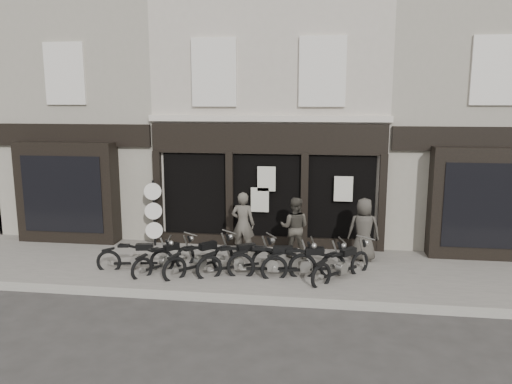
# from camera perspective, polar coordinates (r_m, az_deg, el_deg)

# --- Properties ---
(ground_plane) EXTENTS (90.00, 90.00, 0.00)m
(ground_plane) POSITION_cam_1_polar(r_m,az_deg,el_deg) (12.93, -0.33, -10.33)
(ground_plane) COLOR #2D2B28
(ground_plane) RESTS_ON ground
(pavement) EXTENTS (30.00, 4.20, 0.12)m
(pavement) POSITION_cam_1_polar(r_m,az_deg,el_deg) (13.75, 0.22, -8.78)
(pavement) COLOR #615D56
(pavement) RESTS_ON ground_plane
(kerb) EXTENTS (30.00, 0.25, 0.13)m
(kerb) POSITION_cam_1_polar(r_m,az_deg,el_deg) (11.76, -1.23, -12.18)
(kerb) COLOR gray
(kerb) RESTS_ON ground_plane
(central_building) EXTENTS (7.30, 6.22, 8.34)m
(central_building) POSITION_cam_1_polar(r_m,az_deg,el_deg) (18.00, 2.43, 8.83)
(central_building) COLOR #B7AD9D
(central_building) RESTS_ON ground
(neighbour_left) EXTENTS (5.60, 6.73, 8.34)m
(neighbour_left) POSITION_cam_1_polar(r_m,az_deg,el_deg) (19.62, -16.60, 8.42)
(neighbour_left) COLOR gray
(neighbour_left) RESTS_ON ground
(neighbour_right) EXTENTS (5.60, 6.73, 8.34)m
(neighbour_right) POSITION_cam_1_polar(r_m,az_deg,el_deg) (18.45, 22.65, 7.96)
(neighbour_right) COLOR gray
(neighbour_right) RESTS_ON ground
(motorcycle_0) EXTENTS (2.07, 0.66, 1.00)m
(motorcycle_0) POSITION_cam_1_polar(r_m,az_deg,el_deg) (13.83, -13.50, -7.49)
(motorcycle_0) COLOR black
(motorcycle_0) RESTS_ON ground
(motorcycle_1) EXTENTS (1.40, 1.76, 0.97)m
(motorcycle_1) POSITION_cam_1_polar(r_m,az_deg,el_deg) (13.59, -10.36, -7.73)
(motorcycle_1) COLOR black
(motorcycle_1) RESTS_ON ground
(motorcycle_2) EXTENTS (1.67, 1.84, 1.07)m
(motorcycle_2) POSITION_cam_1_polar(r_m,az_deg,el_deg) (13.31, -6.36, -7.83)
(motorcycle_2) COLOR black
(motorcycle_2) RESTS_ON ground
(motorcycle_3) EXTENTS (2.00, 1.40, 1.07)m
(motorcycle_3) POSITION_cam_1_polar(r_m,az_deg,el_deg) (13.16, -2.10, -8.00)
(motorcycle_3) COLOR black
(motorcycle_3) RESTS_ON ground
(motorcycle_4) EXTENTS (2.32, 0.63, 1.11)m
(motorcycle_4) POSITION_cam_1_polar(r_m,az_deg,el_deg) (12.94, 1.93, -8.24)
(motorcycle_4) COLOR black
(motorcycle_4) RESTS_ON ground
(motorcycle_5) EXTENTS (2.19, 0.91, 1.07)m
(motorcycle_5) POSITION_cam_1_polar(r_m,az_deg,el_deg) (12.97, 5.60, -8.32)
(motorcycle_5) COLOR black
(motorcycle_5) RESTS_ON ground
(motorcycle_6) EXTENTS (1.64, 1.78, 1.04)m
(motorcycle_6) POSITION_cam_1_polar(r_m,az_deg,el_deg) (12.99, 9.78, -8.46)
(motorcycle_6) COLOR black
(motorcycle_6) RESTS_ON ground
(man_left) EXTENTS (0.72, 0.51, 1.88)m
(man_left) POSITION_cam_1_polar(r_m,az_deg,el_deg) (14.44, -1.50, -3.69)
(man_left) COLOR #4F4940
(man_left) RESTS_ON pavement
(man_centre) EXTENTS (0.92, 0.75, 1.75)m
(man_centre) POSITION_cam_1_polar(r_m,az_deg,el_deg) (14.36, 4.43, -4.06)
(man_centre) COLOR #3C3830
(man_centre) RESTS_ON pavement
(man_right) EXTENTS (0.88, 0.57, 1.80)m
(man_right) POSITION_cam_1_polar(r_m,az_deg,el_deg) (14.33, 12.21, -4.22)
(man_right) COLOR #393630
(man_right) RESTS_ON pavement
(advert_sign_post) EXTENTS (0.51, 0.34, 2.18)m
(advert_sign_post) POSITION_cam_1_polar(r_m,az_deg,el_deg) (15.72, -11.59, -2.74)
(advert_sign_post) COLOR black
(advert_sign_post) RESTS_ON ground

